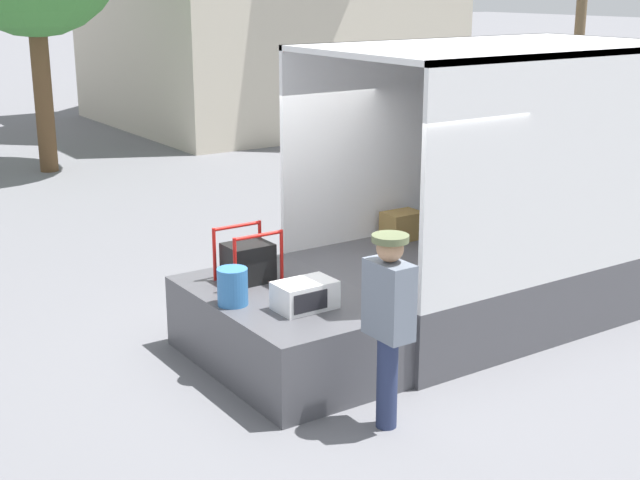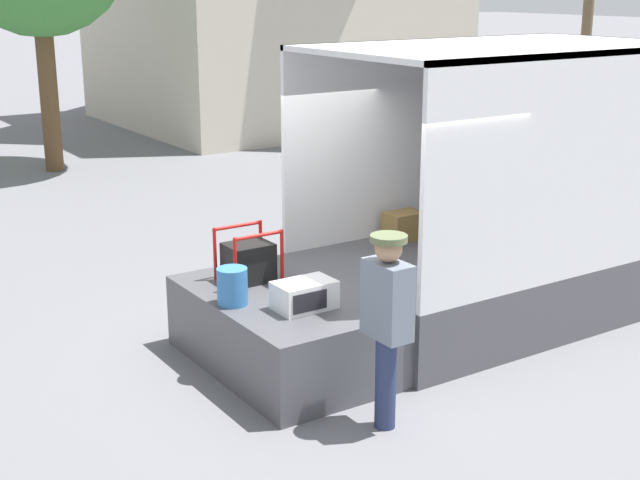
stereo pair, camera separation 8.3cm
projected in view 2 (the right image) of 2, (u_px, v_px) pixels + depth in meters
name	position (u px, v px, depth m)	size (l,w,h in m)	color
ground_plane	(343.00, 349.00, 9.25)	(160.00, 160.00, 0.00)	slate
box_truck	(590.00, 213.00, 10.95)	(6.22, 2.41, 3.03)	silver
tailgate_deck	(283.00, 330.00, 8.77)	(1.45, 2.29, 0.74)	#4C4C51
microwave	(305.00, 295.00, 8.24)	(0.56, 0.37, 0.27)	white
portable_generator	(250.00, 261.00, 9.00)	(0.57, 0.47, 0.55)	black
orange_bucket	(232.00, 286.00, 8.34)	(0.29, 0.29, 0.36)	#3370B2
worker_person	(387.00, 312.00, 7.34)	(0.31, 0.44, 1.71)	navy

